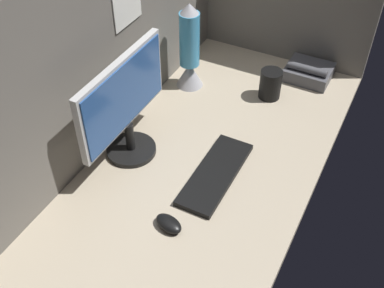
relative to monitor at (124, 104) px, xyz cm
name	(u,v)px	position (x,y,z in cm)	size (l,w,h in cm)	color
ground_plane	(191,176)	(0.19, -25.13, -23.06)	(180.00, 80.00, 3.00)	tan
cubicle_wall_back	(89,62)	(0.22, 12.37, 12.79)	(180.00, 5.50, 68.67)	slate
monitor	(124,104)	(0.00, 0.00, 0.00)	(46.07, 18.00, 38.30)	black
keyboard	(216,174)	(3.05, -33.10, -20.56)	(37.00, 13.00, 2.00)	black
mouse	(169,224)	(-23.52, -29.48, -19.86)	(5.60, 9.60, 3.40)	black
mug_black_travel	(270,84)	(54.51, -33.58, -15.40)	(8.95, 8.95, 12.34)	black
lava_lamp	(189,53)	(47.18, -0.20, -5.95)	(11.37, 11.37, 37.21)	#A5A5AD
desk_phone	(309,72)	(74.82, -44.04, -18.37)	(17.16, 19.14, 8.80)	#4C4C51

